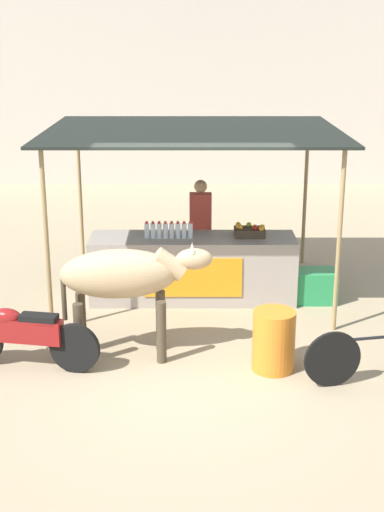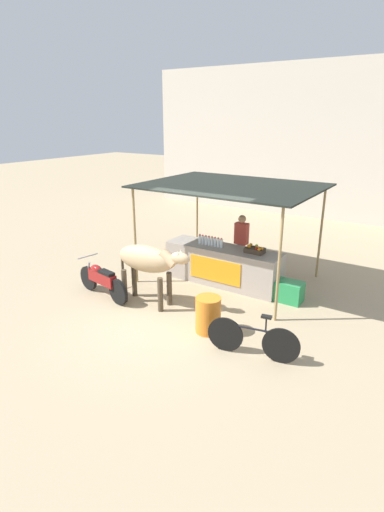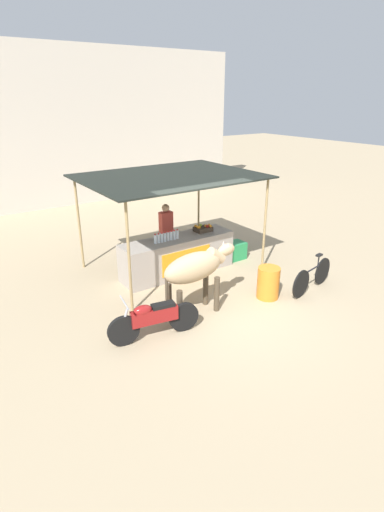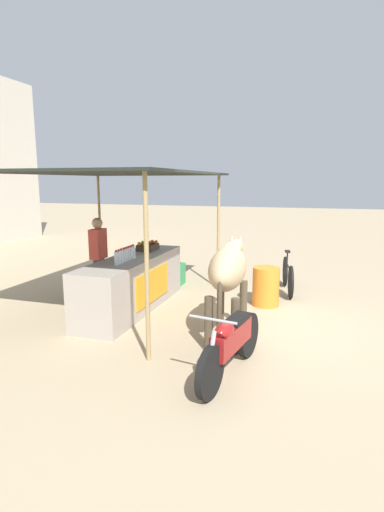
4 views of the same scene
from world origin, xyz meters
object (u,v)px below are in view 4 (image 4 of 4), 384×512
(cow, at_px, (229,270))
(bicycle_leaning, at_px, (288,275))
(stall_counter, at_px, (133,283))
(motorcycle_parked, at_px, (231,342))
(fruit_crate, at_px, (148,246))
(cooler_box, at_px, (172,275))
(vendor_behind_counter, at_px, (99,260))
(water_barrel, at_px, (266,286))

(cow, height_order, bicycle_leaning, cow)
(stall_counter, bearing_deg, motorcycle_parked, -131.47)
(fruit_crate, height_order, cooler_box, fruit_crate)
(stall_counter, xyz_separation_m, motorcycle_parked, (-1.99, -2.26, -0.05))
(stall_counter, distance_m, bicycle_leaning, 3.34)
(fruit_crate, height_order, motorcycle_parked, fruit_crate)
(fruit_crate, height_order, cow, cow)
(fruit_crate, bearing_deg, cow, -129.28)
(vendor_behind_counter, relative_size, motorcycle_parked, 0.92)
(bicycle_leaning, bearing_deg, fruit_crate, 114.68)
(cooler_box, bearing_deg, fruit_crate, 171.37)
(water_barrel, height_order, cow, cow)
(vendor_behind_counter, relative_size, cow, 0.90)
(cooler_box, relative_size, cow, 0.33)
(vendor_behind_counter, bearing_deg, cooler_box, -26.76)
(motorcycle_parked, bearing_deg, vendor_behind_counter, 54.91)
(vendor_behind_counter, bearing_deg, stall_counter, -99.08)
(stall_counter, height_order, fruit_crate, fruit_crate)
(vendor_behind_counter, bearing_deg, cow, -109.02)
(fruit_crate, bearing_deg, water_barrel, -87.12)
(vendor_behind_counter, xyz_separation_m, cow, (-0.93, -2.71, 0.18))
(vendor_behind_counter, distance_m, water_barrel, 3.20)
(fruit_crate, xyz_separation_m, water_barrel, (0.12, -2.35, -0.67))
(cooler_box, height_order, cow, cow)
(stall_counter, xyz_separation_m, cooler_box, (1.81, -0.10, -0.24))
(stall_counter, height_order, cow, cow)
(stall_counter, xyz_separation_m, bicycle_leaning, (2.06, -2.62, -0.13))
(vendor_behind_counter, bearing_deg, bicycle_leaning, -60.14)
(stall_counter, relative_size, motorcycle_parked, 1.68)
(cooler_box, bearing_deg, cow, -144.62)
(cow, bearing_deg, water_barrel, -10.96)
(fruit_crate, xyz_separation_m, motorcycle_parked, (-2.82, -2.31, -0.61))
(fruit_crate, height_order, bicycle_leaning, fruit_crate)
(fruit_crate, relative_size, water_barrel, 0.60)
(stall_counter, height_order, water_barrel, stall_counter)
(stall_counter, relative_size, cow, 1.63)
(cooler_box, xyz_separation_m, motorcycle_parked, (-3.80, -2.16, 0.19))
(cooler_box, xyz_separation_m, water_barrel, (-0.86, -2.20, 0.13))
(cooler_box, distance_m, motorcycle_parked, 4.37)
(fruit_crate, xyz_separation_m, cow, (-1.64, -2.01, -0.00))
(fruit_crate, relative_size, cow, 0.24)
(fruit_crate, bearing_deg, cooler_box, -8.63)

